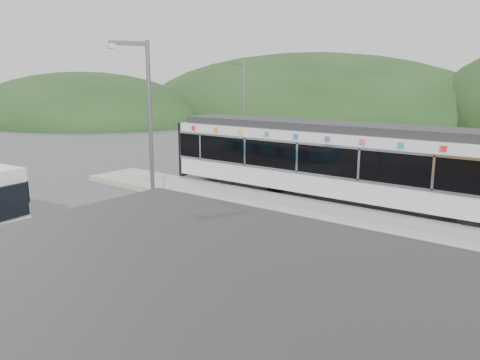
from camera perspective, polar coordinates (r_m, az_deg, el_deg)
The scene contains 7 objects.
ground at distance 17.95m, azimuth 1.53°, elevation -6.35°, with size 120.00×120.00×0.00m, color #4C4C4F.
hills at distance 20.21m, azimuth 25.34°, elevation -5.43°, with size 146.00×149.00×26.00m.
platform at distance 20.54m, azimuth 7.03°, elevation -3.63°, with size 26.00×3.20×0.30m, color #9E9E99.
yellow_line at distance 19.43m, azimuth 5.05°, elevation -4.01°, with size 26.00×0.10×0.01m, color yellow.
train at distance 21.73m, azimuth 14.71°, elevation 2.10°, with size 20.44×3.01×3.74m.
catenary_mast_west at distance 28.16m, azimuth 0.47°, elevation 7.90°, with size 0.18×1.80×7.00m.
lamp_post at distance 13.95m, azimuth -11.22°, elevation 5.10°, with size 0.58×1.23×6.78m.
Camera 1 is at (10.11, -13.72, 5.63)m, focal length 35.00 mm.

